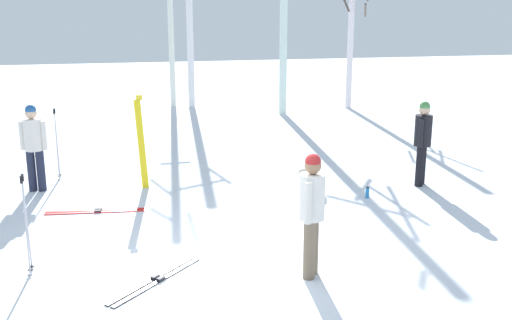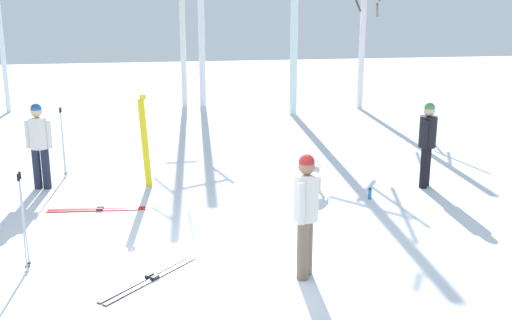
{
  "view_description": "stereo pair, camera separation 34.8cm",
  "coord_description": "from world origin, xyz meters",
  "px_view_note": "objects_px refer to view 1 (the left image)",
  "views": [
    {
      "loc": [
        -1.44,
        -7.92,
        3.63
      ],
      "look_at": [
        0.7,
        1.9,
        1.0
      ],
      "focal_mm": 42.73,
      "sensor_mm": 36.0,
      "label": 1
    },
    {
      "loc": [
        -1.1,
        -7.99,
        3.63
      ],
      "look_at": [
        0.7,
        1.9,
        1.0
      ],
      "focal_mm": 42.73,
      "sensor_mm": 36.0,
      "label": 2
    }
  ],
  "objects_px": {
    "ski_pair_lying_1": "(156,280)",
    "birch_tree_5": "(352,23)",
    "ski_poles_1": "(26,222)",
    "person_0": "(423,138)",
    "person_1": "(312,207)",
    "ski_poles_0": "(57,142)",
    "water_bottle_0": "(367,193)",
    "dog": "(308,174)",
    "ski_pair_lying_0": "(96,211)",
    "person_2": "(34,142)",
    "ski_pair_planted_0": "(141,143)",
    "birch_tree_3": "(189,13)"
  },
  "relations": [
    {
      "from": "person_2",
      "to": "ski_poles_1",
      "type": "height_order",
      "value": "person_2"
    },
    {
      "from": "ski_pair_planted_0",
      "to": "ski_pair_lying_1",
      "type": "xyz_separation_m",
      "value": [
        0.01,
        -4.28,
        -0.92
      ]
    },
    {
      "from": "water_bottle_0",
      "to": "birch_tree_3",
      "type": "bearing_deg",
      "value": 101.0
    },
    {
      "from": "ski_pair_planted_0",
      "to": "ski_pair_lying_0",
      "type": "xyz_separation_m",
      "value": [
        -0.89,
        -1.26,
        -0.92
      ]
    },
    {
      "from": "ski_pair_planted_0",
      "to": "water_bottle_0",
      "type": "distance_m",
      "value": 4.5
    },
    {
      "from": "person_0",
      "to": "person_1",
      "type": "distance_m",
      "value": 4.96
    },
    {
      "from": "birch_tree_3",
      "to": "person_1",
      "type": "bearing_deg",
      "value": -89.76
    },
    {
      "from": "person_0",
      "to": "ski_poles_0",
      "type": "distance_m",
      "value": 7.49
    },
    {
      "from": "ski_pair_planted_0",
      "to": "ski_pair_lying_1",
      "type": "distance_m",
      "value": 4.38
    },
    {
      "from": "birch_tree_5",
      "to": "ski_poles_1",
      "type": "bearing_deg",
      "value": -127.66
    },
    {
      "from": "ski_pair_planted_0",
      "to": "water_bottle_0",
      "type": "relative_size",
      "value": 8.65
    },
    {
      "from": "dog",
      "to": "birch_tree_5",
      "type": "distance_m",
      "value": 10.28
    },
    {
      "from": "person_1",
      "to": "ski_poles_1",
      "type": "height_order",
      "value": "person_1"
    },
    {
      "from": "ski_poles_0",
      "to": "water_bottle_0",
      "type": "relative_size",
      "value": 6.86
    },
    {
      "from": "water_bottle_0",
      "to": "person_0",
      "type": "bearing_deg",
      "value": 22.4
    },
    {
      "from": "person_1",
      "to": "ski_pair_planted_0",
      "type": "distance_m",
      "value": 5.01
    },
    {
      "from": "ski_pair_planted_0",
      "to": "ski_pair_lying_1",
      "type": "bearing_deg",
      "value": -89.92
    },
    {
      "from": "person_1",
      "to": "ski_pair_planted_0",
      "type": "bearing_deg",
      "value": 114.5
    },
    {
      "from": "person_0",
      "to": "ski_pair_lying_0",
      "type": "relative_size",
      "value": 0.98
    },
    {
      "from": "dog",
      "to": "water_bottle_0",
      "type": "xyz_separation_m",
      "value": [
        1.01,
        -0.54,
        -0.29
      ]
    },
    {
      "from": "ski_pair_planted_0",
      "to": "birch_tree_5",
      "type": "height_order",
      "value": "birch_tree_5"
    },
    {
      "from": "person_2",
      "to": "ski_poles_1",
      "type": "relative_size",
      "value": 1.22
    },
    {
      "from": "ski_pair_lying_1",
      "to": "ski_poles_1",
      "type": "distance_m",
      "value": 1.92
    },
    {
      "from": "ski_pair_lying_0",
      "to": "ski_poles_1",
      "type": "bearing_deg",
      "value": -107.82
    },
    {
      "from": "ski_pair_lying_1",
      "to": "ski_poles_0",
      "type": "distance_m",
      "value": 5.65
    },
    {
      "from": "person_1",
      "to": "ski_pair_lying_1",
      "type": "relative_size",
      "value": 1.28
    },
    {
      "from": "person_1",
      "to": "birch_tree_5",
      "type": "xyz_separation_m",
      "value": [
        5.29,
        12.58,
        1.92
      ]
    },
    {
      "from": "ski_pair_planted_0",
      "to": "ski_poles_0",
      "type": "distance_m",
      "value": 2.0
    },
    {
      "from": "person_2",
      "to": "dog",
      "type": "relative_size",
      "value": 2.36
    },
    {
      "from": "person_1",
      "to": "birch_tree_3",
      "type": "relative_size",
      "value": 0.28
    },
    {
      "from": "person_2",
      "to": "birch_tree_3",
      "type": "relative_size",
      "value": 0.28
    },
    {
      "from": "water_bottle_0",
      "to": "birch_tree_3",
      "type": "xyz_separation_m",
      "value": [
        -2.12,
        10.93,
        3.12
      ]
    },
    {
      "from": "ski_poles_1",
      "to": "dog",
      "type": "bearing_deg",
      "value": 29.09
    },
    {
      "from": "ski_poles_0",
      "to": "person_1",
      "type": "bearing_deg",
      "value": -56.05
    },
    {
      "from": "person_1",
      "to": "person_2",
      "type": "distance_m",
      "value": 6.34
    },
    {
      "from": "water_bottle_0",
      "to": "ski_pair_lying_0",
      "type": "bearing_deg",
      "value": 176.79
    },
    {
      "from": "person_0",
      "to": "ski_pair_planted_0",
      "type": "bearing_deg",
      "value": 169.91
    },
    {
      "from": "water_bottle_0",
      "to": "ski_pair_lying_1",
      "type": "bearing_deg",
      "value": -146.52
    },
    {
      "from": "person_0",
      "to": "person_1",
      "type": "height_order",
      "value": "same"
    },
    {
      "from": "dog",
      "to": "ski_poles_1",
      "type": "height_order",
      "value": "ski_poles_1"
    },
    {
      "from": "ski_pair_lying_1",
      "to": "birch_tree_5",
      "type": "height_order",
      "value": "birch_tree_5"
    },
    {
      "from": "person_1",
      "to": "dog",
      "type": "relative_size",
      "value": 2.36
    },
    {
      "from": "ski_pair_lying_0",
      "to": "birch_tree_3",
      "type": "height_order",
      "value": "birch_tree_3"
    },
    {
      "from": "person_2",
      "to": "dog",
      "type": "height_order",
      "value": "person_2"
    },
    {
      "from": "ski_poles_0",
      "to": "ski_poles_1",
      "type": "height_order",
      "value": "ski_poles_0"
    },
    {
      "from": "dog",
      "to": "ski_pair_planted_0",
      "type": "relative_size",
      "value": 0.39
    },
    {
      "from": "person_2",
      "to": "ski_pair_lying_1",
      "type": "bearing_deg",
      "value": -65.74
    },
    {
      "from": "ski_poles_0",
      "to": "birch_tree_3",
      "type": "relative_size",
      "value": 0.24
    },
    {
      "from": "ski_pair_planted_0",
      "to": "water_bottle_0",
      "type": "xyz_separation_m",
      "value": [
        4.14,
        -1.54,
        -0.83
      ]
    },
    {
      "from": "ski_pair_lying_0",
      "to": "ski_pair_lying_1",
      "type": "bearing_deg",
      "value": -73.54
    }
  ]
}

